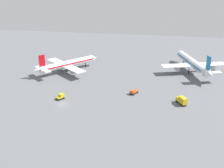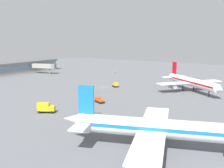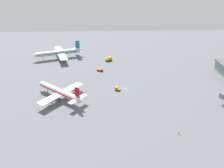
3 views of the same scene
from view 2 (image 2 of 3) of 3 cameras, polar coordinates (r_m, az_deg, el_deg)
ground at (r=131.27m, az=-1.58°, el=-0.61°), size 288.00×288.00×0.00m
terminal_building at (r=188.65m, az=-20.68°, el=3.22°), size 71.79×14.70×7.93m
airplane_at_gate at (r=124.29m, az=16.65°, el=0.42°), size 28.92×32.91×12.04m
airplane_taxiing at (r=58.51m, az=9.97°, el=-9.30°), size 35.46×43.19×13.52m
pushback_tractor at (r=99.78m, az=-2.73°, el=-3.44°), size 3.68×4.79×1.90m
catering_truck at (r=88.86m, az=-14.04°, el=-4.93°), size 4.46×5.80×3.30m
baggage_tug at (r=130.34m, az=0.77°, el=-0.17°), size 3.57×3.75×2.30m
ground_crew_worker at (r=181.30m, az=0.72°, el=2.60°), size 0.58×0.39×1.67m
jet_bridge at (r=183.49m, az=-14.22°, el=3.73°), size 7.36×16.89×6.74m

